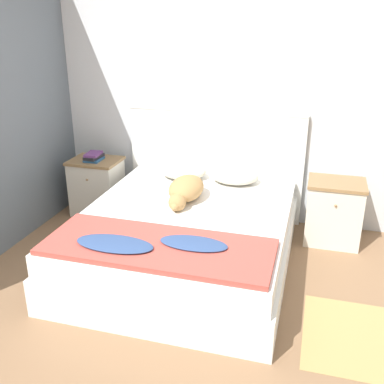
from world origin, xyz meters
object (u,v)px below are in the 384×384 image
at_px(pillow_left, 183,171).
at_px(pillow_right, 235,176).
at_px(dog, 186,190).
at_px(nightstand_right, 334,212).
at_px(bed, 185,238).
at_px(book_stack, 94,157).
at_px(nightstand_left, 97,186).

height_order(pillow_left, pillow_right, same).
xyz_separation_m(pillow_left, dog, (0.19, -0.55, 0.03)).
height_order(nightstand_right, dog, dog).
bearing_deg(bed, dog, 105.68).
distance_m(nightstand_right, book_stack, 2.47).
relative_size(nightstand_left, pillow_left, 1.31).
distance_m(nightstand_right, pillow_right, 1.00).
xyz_separation_m(nightstand_right, dog, (-1.30, -0.51, 0.28)).
height_order(nightstand_left, nightstand_right, same).
relative_size(dog, book_stack, 2.93).
height_order(nightstand_right, pillow_left, pillow_left).
distance_m(nightstand_left, dog, 1.29).
distance_m(bed, pillow_right, 0.91).
distance_m(bed, pillow_left, 0.91).
height_order(bed, book_stack, book_stack).
xyz_separation_m(nightstand_left, pillow_left, (0.96, 0.04, 0.25)).
bearing_deg(dog, pillow_left, 109.13).
relative_size(nightstand_right, dog, 0.88).
xyz_separation_m(pillow_right, dog, (-0.34, -0.55, 0.03)).
relative_size(bed, nightstand_left, 3.43).
bearing_deg(dog, nightstand_left, 155.96).
bearing_deg(pillow_right, nightstand_left, -178.56).
bearing_deg(bed, pillow_right, 71.95).
relative_size(nightstand_left, book_stack, 2.58).
height_order(nightstand_left, dog, dog).
distance_m(pillow_left, dog, 0.58).
bearing_deg(nightstand_right, dog, -158.38).
bearing_deg(nightstand_left, book_stack, -88.04).
bearing_deg(nightstand_left, bed, -32.19).
distance_m(bed, nightstand_right, 1.45).
distance_m(nightstand_left, pillow_right, 1.51).
distance_m(bed, nightstand_left, 1.45).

